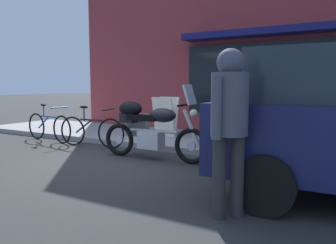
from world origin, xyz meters
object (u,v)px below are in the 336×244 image
object	(u,v)px
touring_motorcycle	(148,127)
parked_bicycle	(91,131)
pedestrian_walking	(229,113)
second_bicycle_by_cafe	(49,126)
sandwich_board_sign	(166,117)

from	to	relation	value
touring_motorcycle	parked_bicycle	size ratio (longest dim) A/B	1.28
parked_bicycle	pedestrian_walking	bearing A→B (deg)	-29.40
touring_motorcycle	second_bicycle_by_cafe	world-z (taller)	touring_motorcycle
second_bicycle_by_cafe	parked_bicycle	bearing A→B (deg)	-2.26
parked_bicycle	sandwich_board_sign	world-z (taller)	sandwich_board_sign
parked_bicycle	second_bicycle_by_cafe	size ratio (longest dim) A/B	0.98
touring_motorcycle	parked_bicycle	distance (m)	1.80
pedestrian_walking	touring_motorcycle	bearing A→B (deg)	139.53
second_bicycle_by_cafe	touring_motorcycle	bearing A→B (deg)	-6.90
pedestrian_walking	second_bicycle_by_cafe	world-z (taller)	pedestrian_walking
sandwich_board_sign	second_bicycle_by_cafe	distance (m)	2.91
sandwich_board_sign	parked_bicycle	bearing A→B (deg)	-125.61
touring_motorcycle	parked_bicycle	world-z (taller)	touring_motorcycle
touring_motorcycle	pedestrian_walking	bearing A→B (deg)	-40.47
pedestrian_walking	sandwich_board_sign	distance (m)	4.79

